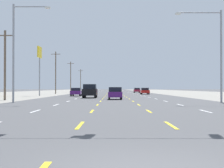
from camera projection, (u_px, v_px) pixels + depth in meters
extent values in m
plane|color=#4C4C4F|center=(114.00, 94.00, 71.49)|extent=(572.00, 572.00, 0.00)
cube|color=gray|center=(2.00, 94.00, 71.50)|extent=(28.00, 440.00, 0.01)
cube|color=white|center=(35.00, 111.00, 20.00)|extent=(0.14, 2.60, 0.01)
cube|color=white|center=(56.00, 105.00, 27.50)|extent=(0.14, 2.60, 0.01)
cube|color=white|center=(68.00, 101.00, 35.00)|extent=(0.14, 2.60, 0.01)
cube|color=white|center=(76.00, 99.00, 42.49)|extent=(0.14, 2.60, 0.01)
cube|color=white|center=(81.00, 97.00, 49.99)|extent=(0.14, 2.60, 0.01)
cube|color=white|center=(85.00, 96.00, 57.49)|extent=(0.14, 2.60, 0.01)
cube|color=white|center=(88.00, 95.00, 64.99)|extent=(0.14, 2.60, 0.01)
cube|color=white|center=(91.00, 94.00, 72.49)|extent=(0.14, 2.60, 0.01)
cube|color=white|center=(93.00, 94.00, 79.99)|extent=(0.14, 2.60, 0.01)
cube|color=white|center=(95.00, 93.00, 87.49)|extent=(0.14, 2.60, 0.01)
cube|color=white|center=(96.00, 93.00, 94.99)|extent=(0.14, 2.60, 0.01)
cube|color=white|center=(97.00, 92.00, 102.49)|extent=(0.14, 2.60, 0.01)
cube|color=white|center=(98.00, 92.00, 109.99)|extent=(0.14, 2.60, 0.01)
cube|color=white|center=(99.00, 92.00, 117.49)|extent=(0.14, 2.60, 0.01)
cube|color=white|center=(100.00, 92.00, 124.99)|extent=(0.14, 2.60, 0.01)
cube|color=white|center=(100.00, 91.00, 132.49)|extent=(0.14, 2.60, 0.01)
cube|color=white|center=(101.00, 91.00, 139.99)|extent=(0.14, 2.60, 0.01)
cube|color=white|center=(102.00, 91.00, 147.49)|extent=(0.14, 2.60, 0.01)
cube|color=white|center=(102.00, 91.00, 154.99)|extent=(0.14, 2.60, 0.01)
cube|color=white|center=(103.00, 91.00, 162.49)|extent=(0.14, 2.60, 0.01)
cube|color=white|center=(103.00, 91.00, 169.99)|extent=(0.14, 2.60, 0.01)
cube|color=white|center=(103.00, 91.00, 177.49)|extent=(0.14, 2.60, 0.01)
cube|color=white|center=(104.00, 90.00, 184.98)|extent=(0.14, 2.60, 0.01)
cube|color=white|center=(104.00, 90.00, 192.48)|extent=(0.14, 2.60, 0.01)
cube|color=white|center=(104.00, 90.00, 199.98)|extent=(0.14, 2.60, 0.01)
cube|color=white|center=(105.00, 90.00, 207.48)|extent=(0.14, 2.60, 0.01)
cube|color=white|center=(105.00, 90.00, 214.98)|extent=(0.14, 2.60, 0.01)
cube|color=white|center=(105.00, 90.00, 222.48)|extent=(0.14, 2.60, 0.01)
cube|color=yellow|center=(80.00, 125.00, 12.50)|extent=(0.14, 2.60, 0.01)
cube|color=yellow|center=(92.00, 111.00, 20.00)|extent=(0.14, 2.60, 0.01)
cube|color=yellow|center=(98.00, 105.00, 27.50)|extent=(0.14, 2.60, 0.01)
cube|color=yellow|center=(101.00, 101.00, 34.99)|extent=(0.14, 2.60, 0.01)
cube|color=yellow|center=(103.00, 99.00, 42.49)|extent=(0.14, 2.60, 0.01)
cube|color=yellow|center=(104.00, 97.00, 49.99)|extent=(0.14, 2.60, 0.01)
cube|color=yellow|center=(105.00, 96.00, 57.49)|extent=(0.14, 2.60, 0.01)
cube|color=yellow|center=(106.00, 95.00, 64.99)|extent=(0.14, 2.60, 0.01)
cube|color=yellow|center=(107.00, 94.00, 72.49)|extent=(0.14, 2.60, 0.01)
cube|color=yellow|center=(107.00, 94.00, 79.99)|extent=(0.14, 2.60, 0.01)
cube|color=yellow|center=(107.00, 93.00, 87.49)|extent=(0.14, 2.60, 0.01)
cube|color=yellow|center=(108.00, 93.00, 94.99)|extent=(0.14, 2.60, 0.01)
cube|color=yellow|center=(108.00, 92.00, 102.49)|extent=(0.14, 2.60, 0.01)
cube|color=yellow|center=(108.00, 92.00, 109.99)|extent=(0.14, 2.60, 0.01)
cube|color=yellow|center=(109.00, 92.00, 117.49)|extent=(0.14, 2.60, 0.01)
cube|color=yellow|center=(109.00, 92.00, 124.99)|extent=(0.14, 2.60, 0.01)
cube|color=yellow|center=(109.00, 91.00, 132.49)|extent=(0.14, 2.60, 0.01)
cube|color=yellow|center=(109.00, 91.00, 139.99)|extent=(0.14, 2.60, 0.01)
cube|color=yellow|center=(109.00, 91.00, 147.49)|extent=(0.14, 2.60, 0.01)
cube|color=yellow|center=(109.00, 91.00, 154.99)|extent=(0.14, 2.60, 0.01)
cube|color=yellow|center=(110.00, 91.00, 162.49)|extent=(0.14, 2.60, 0.01)
cube|color=yellow|center=(110.00, 91.00, 169.98)|extent=(0.14, 2.60, 0.01)
cube|color=yellow|center=(110.00, 91.00, 177.48)|extent=(0.14, 2.60, 0.01)
cube|color=yellow|center=(110.00, 90.00, 184.98)|extent=(0.14, 2.60, 0.01)
cube|color=yellow|center=(110.00, 90.00, 192.48)|extent=(0.14, 2.60, 0.01)
cube|color=yellow|center=(110.00, 90.00, 199.98)|extent=(0.14, 2.60, 0.01)
cube|color=yellow|center=(110.00, 90.00, 207.48)|extent=(0.14, 2.60, 0.01)
cube|color=yellow|center=(110.00, 90.00, 214.98)|extent=(0.14, 2.60, 0.01)
cube|color=yellow|center=(110.00, 90.00, 222.48)|extent=(0.14, 2.60, 0.01)
cube|color=yellow|center=(171.00, 125.00, 12.50)|extent=(0.14, 2.60, 0.01)
cube|color=yellow|center=(149.00, 111.00, 20.00)|extent=(0.14, 2.60, 0.01)
cube|color=yellow|center=(139.00, 105.00, 27.49)|extent=(0.14, 2.60, 0.01)
cube|color=yellow|center=(133.00, 101.00, 34.99)|extent=(0.14, 2.60, 0.01)
cube|color=yellow|center=(129.00, 99.00, 42.49)|extent=(0.14, 2.60, 0.01)
cube|color=yellow|center=(127.00, 97.00, 49.99)|extent=(0.14, 2.60, 0.01)
cube|color=yellow|center=(125.00, 96.00, 57.49)|extent=(0.14, 2.60, 0.01)
cube|color=yellow|center=(123.00, 95.00, 64.99)|extent=(0.14, 2.60, 0.01)
cube|color=yellow|center=(122.00, 94.00, 72.49)|extent=(0.14, 2.60, 0.01)
cube|color=yellow|center=(121.00, 94.00, 79.99)|extent=(0.14, 2.60, 0.01)
cube|color=yellow|center=(120.00, 93.00, 87.49)|extent=(0.14, 2.60, 0.01)
cube|color=yellow|center=(120.00, 93.00, 94.99)|extent=(0.14, 2.60, 0.01)
cube|color=yellow|center=(119.00, 92.00, 102.49)|extent=(0.14, 2.60, 0.01)
cube|color=yellow|center=(119.00, 92.00, 109.99)|extent=(0.14, 2.60, 0.01)
cube|color=yellow|center=(118.00, 92.00, 117.49)|extent=(0.14, 2.60, 0.01)
cube|color=yellow|center=(118.00, 92.00, 124.99)|extent=(0.14, 2.60, 0.01)
cube|color=yellow|center=(118.00, 91.00, 132.49)|extent=(0.14, 2.60, 0.01)
cube|color=yellow|center=(117.00, 91.00, 139.99)|extent=(0.14, 2.60, 0.01)
cube|color=yellow|center=(117.00, 91.00, 147.49)|extent=(0.14, 2.60, 0.01)
cube|color=yellow|center=(117.00, 91.00, 154.99)|extent=(0.14, 2.60, 0.01)
cube|color=yellow|center=(117.00, 91.00, 162.48)|extent=(0.14, 2.60, 0.01)
cube|color=yellow|center=(116.00, 91.00, 169.98)|extent=(0.14, 2.60, 0.01)
cube|color=yellow|center=(116.00, 91.00, 177.48)|extent=(0.14, 2.60, 0.01)
cube|color=yellow|center=(116.00, 90.00, 184.98)|extent=(0.14, 2.60, 0.01)
cube|color=yellow|center=(116.00, 90.00, 192.48)|extent=(0.14, 2.60, 0.01)
cube|color=yellow|center=(116.00, 90.00, 199.98)|extent=(0.14, 2.60, 0.01)
cube|color=yellow|center=(116.00, 90.00, 207.48)|extent=(0.14, 2.60, 0.01)
cube|color=yellow|center=(115.00, 90.00, 214.98)|extent=(0.14, 2.60, 0.01)
cube|color=yellow|center=(115.00, 90.00, 222.48)|extent=(0.14, 2.60, 0.01)
cube|color=white|center=(206.00, 111.00, 19.99)|extent=(0.14, 2.60, 0.01)
cube|color=white|center=(180.00, 105.00, 27.49)|extent=(0.14, 2.60, 0.01)
cube|color=white|center=(166.00, 101.00, 34.99)|extent=(0.14, 2.60, 0.01)
cube|color=white|center=(156.00, 99.00, 42.49)|extent=(0.14, 2.60, 0.01)
cube|color=white|center=(149.00, 97.00, 49.99)|extent=(0.14, 2.60, 0.01)
cube|color=white|center=(145.00, 96.00, 57.49)|extent=(0.14, 2.60, 0.01)
cube|color=white|center=(141.00, 95.00, 64.99)|extent=(0.14, 2.60, 0.01)
cube|color=white|center=(138.00, 94.00, 72.49)|extent=(0.14, 2.60, 0.01)
cube|color=white|center=(135.00, 94.00, 79.99)|extent=(0.14, 2.60, 0.01)
cube|color=white|center=(133.00, 93.00, 87.49)|extent=(0.14, 2.60, 0.01)
cube|color=white|center=(132.00, 93.00, 94.99)|extent=(0.14, 2.60, 0.01)
cube|color=white|center=(130.00, 92.00, 102.49)|extent=(0.14, 2.60, 0.01)
cube|color=white|center=(129.00, 92.00, 109.99)|extent=(0.14, 2.60, 0.01)
cube|color=white|center=(128.00, 92.00, 117.49)|extent=(0.14, 2.60, 0.01)
cube|color=white|center=(127.00, 92.00, 124.99)|extent=(0.14, 2.60, 0.01)
cube|color=white|center=(126.00, 91.00, 132.49)|extent=(0.14, 2.60, 0.01)
cube|color=white|center=(125.00, 91.00, 139.99)|extent=(0.14, 2.60, 0.01)
cube|color=white|center=(125.00, 91.00, 147.49)|extent=(0.14, 2.60, 0.01)
cube|color=white|center=(124.00, 91.00, 154.98)|extent=(0.14, 2.60, 0.01)
cube|color=white|center=(124.00, 91.00, 162.48)|extent=(0.14, 2.60, 0.01)
cube|color=white|center=(123.00, 91.00, 169.98)|extent=(0.14, 2.60, 0.01)
cube|color=white|center=(123.00, 91.00, 177.48)|extent=(0.14, 2.60, 0.01)
cube|color=white|center=(122.00, 90.00, 184.98)|extent=(0.14, 2.60, 0.01)
cube|color=white|center=(122.00, 90.00, 192.48)|extent=(0.14, 2.60, 0.01)
cube|color=white|center=(121.00, 90.00, 199.98)|extent=(0.14, 2.60, 0.01)
cube|color=white|center=(121.00, 90.00, 207.48)|extent=(0.14, 2.60, 0.01)
cube|color=white|center=(121.00, 90.00, 214.98)|extent=(0.14, 2.60, 0.01)
cube|color=white|center=(120.00, 90.00, 222.48)|extent=(0.14, 2.60, 0.01)
cube|color=#4C196B|center=(115.00, 94.00, 40.86)|extent=(1.72, 3.90, 0.66)
cube|color=black|center=(115.00, 89.00, 40.61)|extent=(1.58, 1.90, 0.58)
cylinder|color=black|center=(109.00, 97.00, 42.25)|extent=(0.20, 0.60, 0.60)
cylinder|color=black|center=(121.00, 97.00, 42.25)|extent=(0.20, 0.60, 0.60)
cylinder|color=black|center=(109.00, 97.00, 39.45)|extent=(0.20, 0.60, 0.60)
cylinder|color=black|center=(121.00, 97.00, 39.45)|extent=(0.20, 0.60, 0.60)
cube|color=black|center=(90.00, 92.00, 47.33)|extent=(1.98, 4.90, 0.92)
cube|color=black|center=(90.00, 87.00, 47.29)|extent=(1.82, 2.70, 0.68)
cylinder|color=black|center=(85.00, 95.00, 49.03)|extent=(0.26, 0.76, 0.76)
cylinder|color=black|center=(96.00, 95.00, 49.03)|extent=(0.26, 0.76, 0.76)
cylinder|color=black|center=(83.00, 95.00, 45.63)|extent=(0.26, 0.76, 0.76)
cylinder|color=black|center=(95.00, 95.00, 45.63)|extent=(0.26, 0.76, 0.76)
cube|color=red|center=(116.00, 93.00, 57.04)|extent=(1.72, 3.90, 0.66)
cube|color=black|center=(116.00, 89.00, 56.79)|extent=(1.58, 1.90, 0.58)
cylinder|color=black|center=(112.00, 94.00, 58.43)|extent=(0.20, 0.60, 0.60)
cylinder|color=black|center=(120.00, 94.00, 58.43)|extent=(0.20, 0.60, 0.60)
cylinder|color=black|center=(112.00, 95.00, 55.63)|extent=(0.20, 0.60, 0.60)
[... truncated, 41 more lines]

